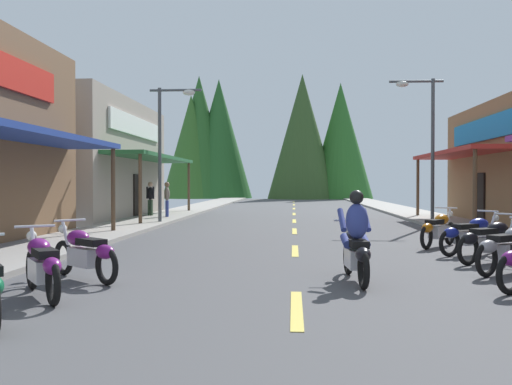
# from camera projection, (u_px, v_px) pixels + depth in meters

# --- Properties ---
(ground) EXTENTS (10.14, 75.90, 0.10)m
(ground) POSITION_uv_depth(u_px,v_px,m) (294.00, 227.00, 22.90)
(ground) COLOR #4C4C4F
(sidewalk_left) EXTENTS (2.52, 75.90, 0.12)m
(sidewalk_left) POSITION_uv_depth(u_px,v_px,m) (138.00, 223.00, 23.30)
(sidewalk_left) COLOR #9E9991
(sidewalk_left) RESTS_ON ground
(sidewalk_right) EXTENTS (2.52, 75.90, 0.12)m
(sidewalk_right) POSITION_uv_depth(u_px,v_px,m) (457.00, 225.00, 22.49)
(sidewalk_right) COLOR #9E9991
(sidewalk_right) RESTS_ON ground
(centerline_dashes) EXTENTS (0.16, 51.26, 0.01)m
(centerline_dashes) POSITION_uv_depth(u_px,v_px,m) (294.00, 220.00, 25.94)
(centerline_dashes) COLOR #E0C64C
(centerline_dashes) RESTS_ON ground
(storefront_left_far) EXTENTS (9.01, 12.03, 5.62)m
(storefront_left_far) POSITION_uv_depth(u_px,v_px,m) (64.00, 160.00, 27.94)
(storefront_left_far) COLOR gray
(storefront_left_far) RESTS_ON ground
(streetlamp_left) EXTENTS (2.11, 0.30, 5.55)m
(streetlamp_left) POSITION_uv_depth(u_px,v_px,m) (168.00, 134.00, 23.39)
(streetlamp_left) COLOR #474C51
(streetlamp_left) RESTS_ON ground
(streetlamp_right) EXTENTS (2.11, 0.30, 5.82)m
(streetlamp_right) POSITION_uv_depth(u_px,v_px,m) (424.00, 129.00, 22.83)
(streetlamp_right) COLOR #474C51
(streetlamp_right) RESTS_ON ground
(motorcycle_parked_right_3) EXTENTS (1.72, 1.43, 1.04)m
(motorcycle_parked_right_3) POSITION_uv_depth(u_px,v_px,m) (509.00, 248.00, 10.71)
(motorcycle_parked_right_3) COLOR black
(motorcycle_parked_right_3) RESTS_ON ground
(motorcycle_parked_right_4) EXTENTS (1.81, 1.31, 1.04)m
(motorcycle_parked_right_4) POSITION_uv_depth(u_px,v_px,m) (491.00, 240.00, 12.15)
(motorcycle_parked_right_4) COLOR black
(motorcycle_parked_right_4) RESTS_ON ground
(motorcycle_parked_right_5) EXTENTS (1.87, 1.21, 1.04)m
(motorcycle_parked_right_5) POSITION_uv_depth(u_px,v_px,m) (472.00, 234.00, 13.50)
(motorcycle_parked_right_5) COLOR black
(motorcycle_parked_right_5) RESTS_ON ground
(motorcycle_parked_right_6) EXTENTS (1.36, 1.78, 1.04)m
(motorcycle_parked_right_6) POSITION_uv_depth(u_px,v_px,m) (438.00, 229.00, 15.13)
(motorcycle_parked_right_6) COLOR black
(motorcycle_parked_right_6) RESTS_ON ground
(motorcycle_parked_left_1) EXTENTS (1.31, 1.81, 1.04)m
(motorcycle_parked_left_1) POSITION_uv_depth(u_px,v_px,m) (42.00, 264.00, 8.49)
(motorcycle_parked_left_1) COLOR black
(motorcycle_parked_left_1) RESTS_ON ground
(motorcycle_parked_left_2) EXTENTS (1.68, 1.48, 1.04)m
(motorcycle_parked_left_2) POSITION_uv_depth(u_px,v_px,m) (85.00, 252.00, 10.00)
(motorcycle_parked_left_2) COLOR black
(motorcycle_parked_left_2) RESTS_ON ground
(rider_cruising_lead) EXTENTS (0.60, 2.14, 1.57)m
(rider_cruising_lead) POSITION_uv_depth(u_px,v_px,m) (356.00, 244.00, 9.81)
(rider_cruising_lead) COLOR black
(rider_cruising_lead) RESTS_ON ground
(pedestrian_browsing) EXTENTS (0.31, 0.57, 1.74)m
(pedestrian_browsing) POSITION_uv_depth(u_px,v_px,m) (167.00, 198.00, 26.75)
(pedestrian_browsing) COLOR #333F8C
(pedestrian_browsing) RESTS_ON ground
(pedestrian_waiting) EXTENTS (0.47, 0.43, 1.75)m
(pedestrian_waiting) POSITION_uv_depth(u_px,v_px,m) (150.00, 197.00, 27.88)
(pedestrian_waiting) COLOR #3F593F
(pedestrian_waiting) RESTS_ON ground
(treeline_backdrop) EXTENTS (23.03, 9.99, 13.68)m
(treeline_backdrop) POSITION_uv_depth(u_px,v_px,m) (250.00, 142.00, 63.71)
(treeline_backdrop) COLOR #225523
(treeline_backdrop) RESTS_ON ground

